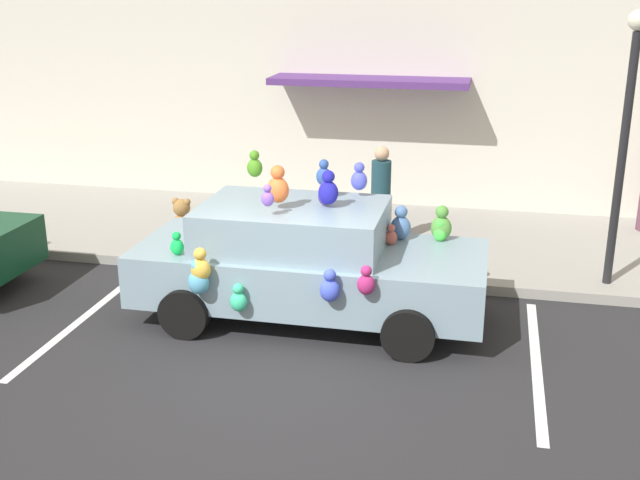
{
  "coord_description": "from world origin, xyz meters",
  "views": [
    {
      "loc": [
        2.29,
        -7.62,
        4.27
      ],
      "look_at": [
        0.07,
        2.29,
        0.9
      ],
      "focal_mm": 43.89,
      "sensor_mm": 36.0,
      "label": 1
    }
  ],
  "objects_px": {
    "street_lamp_post": "(626,122)",
    "teddy_bear_on_sidewalk": "(183,222)",
    "plush_covered_car": "(306,261)",
    "pedestrian_near_shopfront": "(381,199)"
  },
  "relations": [
    {
      "from": "street_lamp_post",
      "to": "pedestrian_near_shopfront",
      "type": "distance_m",
      "value": 3.89
    },
    {
      "from": "pedestrian_near_shopfront",
      "to": "teddy_bear_on_sidewalk",
      "type": "bearing_deg",
      "value": -169.25
    },
    {
      "from": "plush_covered_car",
      "to": "pedestrian_near_shopfront",
      "type": "height_order",
      "value": "plush_covered_car"
    },
    {
      "from": "teddy_bear_on_sidewalk",
      "to": "pedestrian_near_shopfront",
      "type": "height_order",
      "value": "pedestrian_near_shopfront"
    },
    {
      "from": "pedestrian_near_shopfront",
      "to": "street_lamp_post",
      "type": "bearing_deg",
      "value": -15.57
    },
    {
      "from": "plush_covered_car",
      "to": "street_lamp_post",
      "type": "distance_m",
      "value": 4.71
    },
    {
      "from": "street_lamp_post",
      "to": "plush_covered_car",
      "type": "bearing_deg",
      "value": -155.7
    },
    {
      "from": "street_lamp_post",
      "to": "teddy_bear_on_sidewalk",
      "type": "bearing_deg",
      "value": 176.94
    },
    {
      "from": "teddy_bear_on_sidewalk",
      "to": "street_lamp_post",
      "type": "distance_m",
      "value": 6.91
    },
    {
      "from": "plush_covered_car",
      "to": "teddy_bear_on_sidewalk",
      "type": "bearing_deg",
      "value": 140.31
    }
  ]
}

